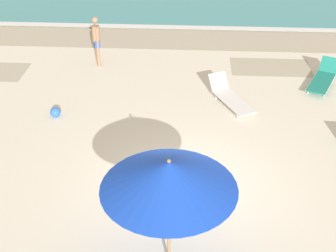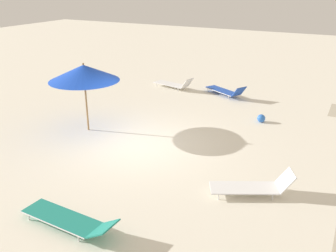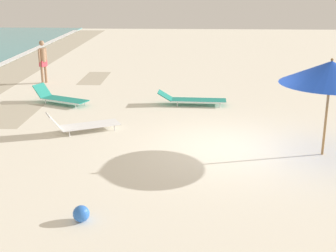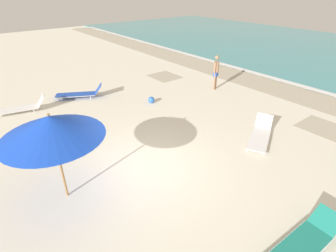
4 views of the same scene
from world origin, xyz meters
name	(u,v)px [view 2 (image 2 of 4)]	position (x,y,z in m)	size (l,w,h in m)	color
ground_plane	(138,147)	(0.00, 0.01, -0.08)	(60.00, 60.00, 0.16)	silver
beach_umbrella	(84,73)	(-0.32, -2.25, 2.06)	(2.39, 2.39, 2.40)	#9E7547
sun_lounger_under_umbrella	(174,84)	(-6.55, -2.00, 0.22)	(1.07, 2.19, 0.63)	white
sun_lounger_beside_umbrella	(69,219)	(4.33, 0.96, 0.20)	(0.71, 2.37, 0.47)	#1E8475
sun_lounger_near_water_right	(253,186)	(1.19, 4.09, 0.22)	(1.45, 2.07, 0.63)	white
sun_lounger_mid_beach_solo	(225,91)	(-6.57, 0.64, 0.22)	(1.58, 2.21, 0.62)	blue
beach_ball	(261,118)	(-3.91, 2.98, 0.15)	(0.30, 0.30, 0.30)	blue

